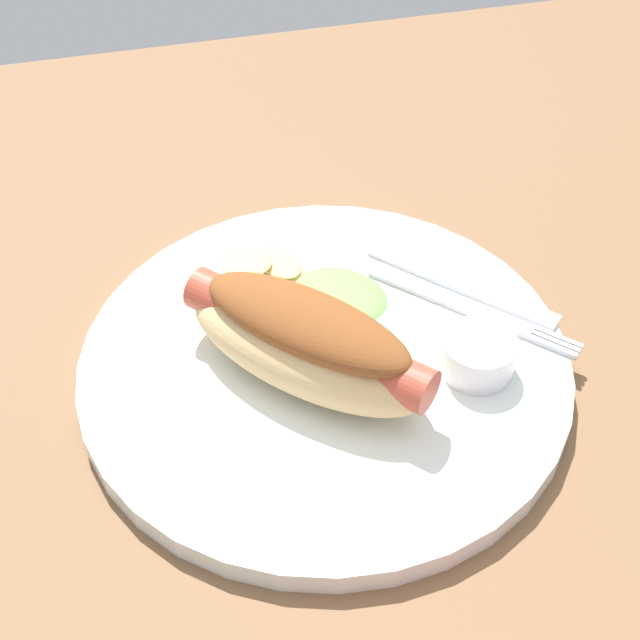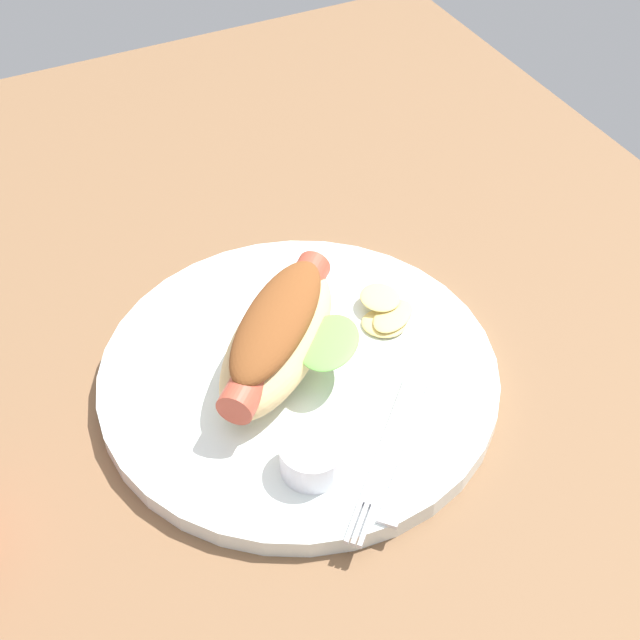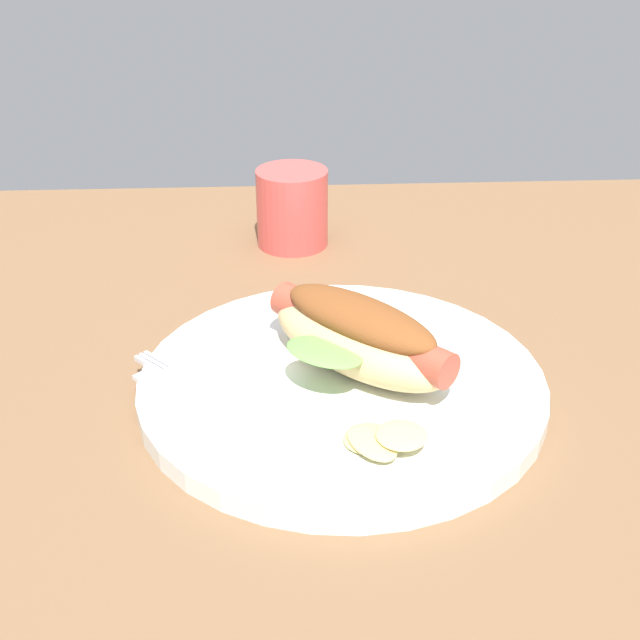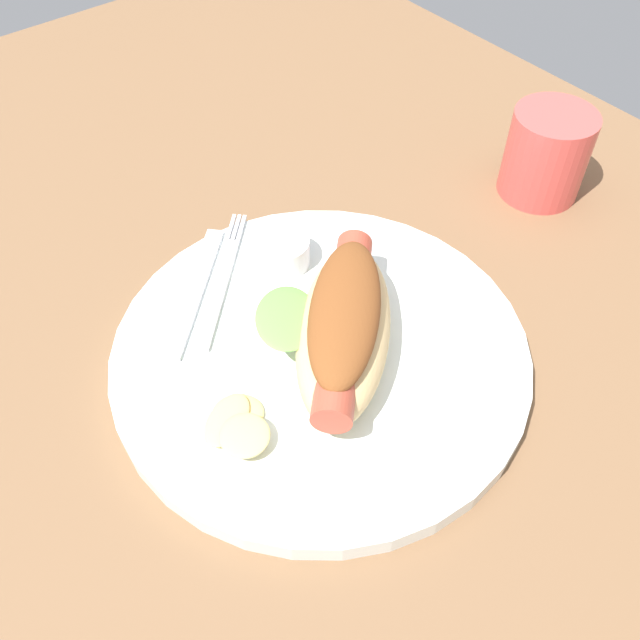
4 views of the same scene
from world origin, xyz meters
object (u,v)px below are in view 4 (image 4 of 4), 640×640
Objects in this scene: plate at (320,354)px; drinking_cup at (543,152)px; sauce_ramekin at (282,252)px; chips_pile at (236,423)px; knife at (195,290)px; fork at (221,280)px; hot_dog at (346,323)px.

plate is 28.77cm from drinking_cup.
sauce_ramekin is 25.89cm from drinking_cup.
chips_pile is at bearing 102.43° from plate.
sauce_ramekin reaches higher than plate.
drinking_cup reaches higher than sauce_ramekin.
knife reaches higher than plate.
chips_pile is (-11.93, 6.58, 0.40)cm from fork.
knife is at bearing 78.02° from drinking_cup.
drinking_cup is at bearing -101.82° from sauce_ramekin.
knife is (10.41, 4.21, 0.98)cm from plate.
drinking_cup is (-6.53, -30.42, 2.20)cm from fork.
hot_dog reaches higher than knife.
chips_pile is at bearing 132.46° from sauce_ramekin.
plate is at bearing -77.57° from chips_pile.
sauce_ramekin is 0.40× the size of fork.
sauce_ramekin is 5.35cm from fork.
plate is at bearing -111.37° from knife.
drinking_cup is (-5.30, -25.31, 1.19)cm from sauce_ramekin.
plate is 4.16cm from hot_dog.
plate is 2.69× the size of fork.
chips_pile is at bearing -163.58° from fork.
chips_pile is (-1.90, 8.62, 1.40)cm from plate.
sauce_ramekin is at bearing 35.59° from hot_dog.
hot_dog is at bearing -108.38° from knife.
fork is at bearing 62.00° from hot_dog.
drinking_cup is (5.40, -37.00, 1.80)cm from chips_pile.
knife is 13.09cm from chips_pile.
knife is at bearing -19.72° from chips_pile.
chips_pile is 37.44cm from drinking_cup.
hot_dog is 2.00× the size of drinking_cup.
sauce_ramekin reaches higher than chips_pile.
fork is at bearing -53.51° from knife.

